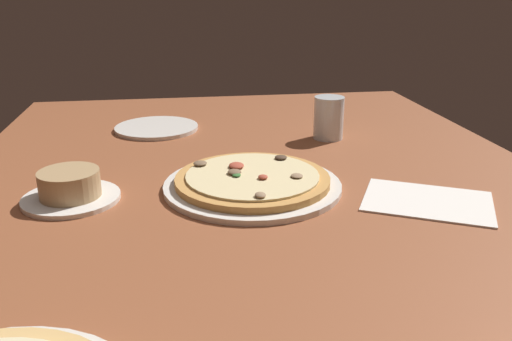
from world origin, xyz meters
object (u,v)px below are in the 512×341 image
Objects in this scene: pizza_main at (252,182)px; side_plate at (157,128)px; water_glass at (329,121)px; paper_menu at (428,201)px; ramekin_on_saucer at (70,188)px.

side_plate is (40.79, 17.36, -0.74)cm from pizza_main.
pizza_main is 35.06cm from water_glass.
pizza_main is 29.24cm from paper_menu.
pizza_main is at bearing 96.70° from paper_menu.
water_glass is 0.48× the size of side_plate.
water_glass is (27.70, -21.29, 2.90)cm from pizza_main.
ramekin_on_saucer is 0.80× the size of side_plate.
water_glass is at bearing -37.55° from pizza_main.
paper_menu is (-38.01, -6.05, -3.94)cm from water_glass.
ramekin_on_saucer is 58.25cm from paper_menu.
ramekin_on_saucer reaches higher than pizza_main.
side_plate is at bearing -17.00° from ramekin_on_saucer.
ramekin_on_saucer is at bearing 119.15° from water_glass.
side_plate is (13.09, 38.65, -3.64)cm from water_glass.
side_plate is 67.89cm from paper_menu.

